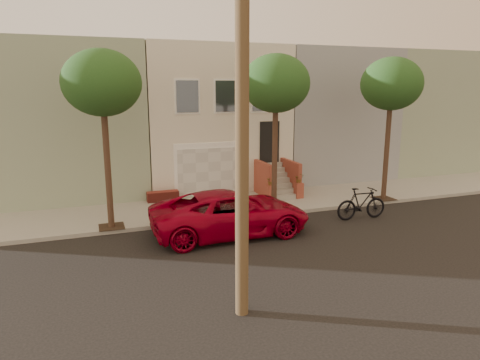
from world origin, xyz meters
name	(u,v)px	position (x,y,z in m)	size (l,w,h in m)	color
ground	(295,249)	(0.00, 0.00, 0.00)	(90.00, 90.00, 0.00)	black
sidewalk	(239,205)	(0.00, 5.35, 0.07)	(40.00, 3.70, 0.15)	gray
house_row	(204,115)	(0.00, 11.19, 3.64)	(33.10, 11.70, 7.00)	beige
tree_left	(102,84)	(-5.50, 3.90, 5.26)	(2.70, 2.57, 6.30)	#2D2116
tree_mid	(276,84)	(1.00, 3.90, 5.26)	(2.70, 2.57, 6.30)	#2D2116
tree_right	(392,85)	(6.50, 3.90, 5.26)	(2.70, 2.57, 6.30)	#2D2116
pickup_truck	(231,213)	(-1.50, 2.08, 0.79)	(2.61, 5.66, 1.57)	#9B001A
motorcycle	(362,203)	(3.95, 2.01, 0.65)	(0.61, 2.15, 1.29)	black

